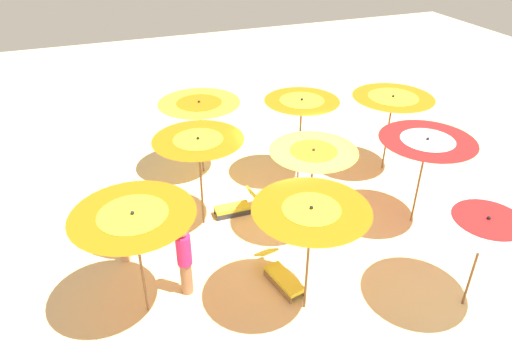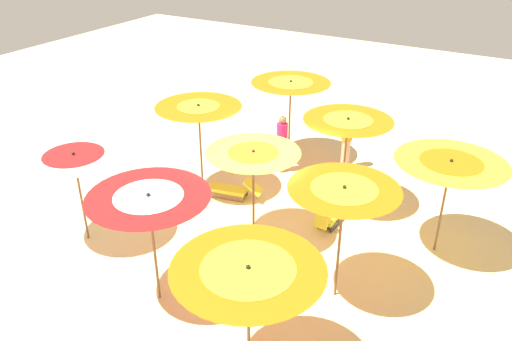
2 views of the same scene
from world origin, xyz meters
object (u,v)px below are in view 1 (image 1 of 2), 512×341
beach_umbrella_7 (302,107)px  lounger_1 (310,201)px  lounger_2 (281,275)px  beachgoer_0 (185,260)px  beach_umbrella_6 (199,109)px  beachgoer_1 (120,223)px  beach_umbrella_1 (311,218)px  beach_umbrella_3 (199,145)px  lounger_0 (236,206)px  beach_umbrella_0 (134,222)px  beach_umbrella_4 (313,157)px  beach_umbrella_8 (392,103)px  beach_umbrella_5 (426,146)px  beach_umbrella_2 (486,226)px

beach_umbrella_7 → lounger_1: 2.50m
lounger_2 → beachgoer_0: bearing=-114.3°
beach_umbrella_6 → beachgoer_1: bearing=50.2°
lounger_1 → beachgoer_1: bearing=-42.5°
beach_umbrella_1 → beach_umbrella_3: bearing=-71.2°
beach_umbrella_3 → lounger_0: (-0.88, -0.09, -1.96)m
beach_umbrella_1 → lounger_1: 3.98m
beach_umbrella_0 → lounger_2: (-2.76, 0.22, -1.96)m
beach_umbrella_3 → lounger_2: beach_umbrella_3 is taller
beach_umbrella_4 → beach_umbrella_8: beach_umbrella_8 is taller
beach_umbrella_5 → lounger_0: 4.80m
beach_umbrella_2 → beach_umbrella_5: 2.78m
lounger_1 → lounger_2: (1.78, 2.26, 0.00)m
beach_umbrella_3 → lounger_1: size_ratio=1.99×
beach_umbrella_4 → beachgoer_1: beach_umbrella_4 is taller
beach_umbrella_8 → beach_umbrella_3: bearing=7.5°
beach_umbrella_5 → lounger_1: 3.20m
beach_umbrella_6 → beach_umbrella_8: beach_umbrella_8 is taller
beachgoer_1 → beach_umbrella_2: bearing=-64.1°
beach_umbrella_0 → beach_umbrella_6: size_ratio=1.06×
lounger_0 → beachgoer_0: bearing=52.3°
beach_umbrella_4 → lounger_1: size_ratio=1.87×
beach_umbrella_2 → beach_umbrella_3: 6.08m
beachgoer_0 → beach_umbrella_4: bearing=162.4°
beach_umbrella_4 → beach_umbrella_2: bearing=119.5°
beach_umbrella_1 → beach_umbrella_5: size_ratio=1.05×
lounger_1 → beach_umbrella_0: bearing=-22.6°
beach_umbrella_4 → beach_umbrella_6: bearing=-65.3°
beach_umbrella_6 → lounger_2: (-0.33, 5.06, -1.75)m
beach_umbrella_0 → beach_umbrella_8: (-7.47, -3.13, -0.08)m
beach_umbrella_1 → beach_umbrella_2: beach_umbrella_1 is taller
beach_umbrella_2 → lounger_2: 4.06m
beach_umbrella_5 → beach_umbrella_0: bearing=5.4°
beach_umbrella_3 → beach_umbrella_2: bearing=133.3°
beach_umbrella_1 → lounger_0: size_ratio=2.05×
beach_umbrella_8 → lounger_1: bearing=20.3°
lounger_2 → beachgoer_1: bearing=-134.2°
lounger_0 → lounger_2: (-0.10, 2.69, -0.01)m
beach_umbrella_1 → beach_umbrella_7: size_ratio=1.00×
beach_umbrella_1 → beachgoer_0: 2.75m
beach_umbrella_2 → beach_umbrella_4: bearing=-60.5°
beach_umbrella_3 → beachgoer_1: beach_umbrella_3 is taller
lounger_0 → lounger_1: 1.92m
beach_umbrella_8 → lounger_1: (2.93, 1.09, -1.89)m
beach_umbrella_4 → lounger_1: beach_umbrella_4 is taller
beach_umbrella_3 → beach_umbrella_7: size_ratio=0.98×
beach_umbrella_2 → beachgoer_0: (5.09, -2.26, -1.08)m
beach_umbrella_2 → beach_umbrella_1: bearing=-19.0°
beach_umbrella_3 → beach_umbrella_4: (-2.32, 1.16, -0.16)m
beach_umbrella_5 → beach_umbrella_7: size_ratio=0.96×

